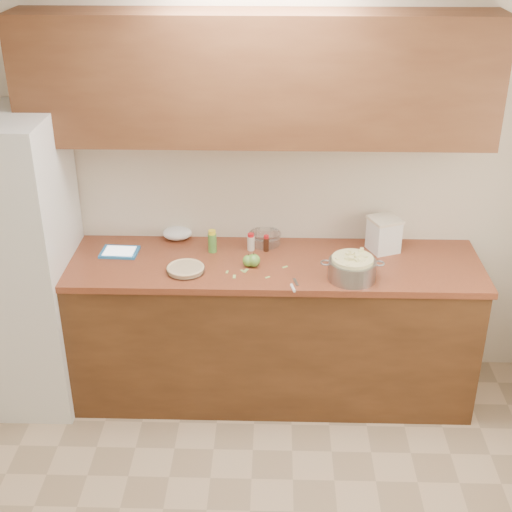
{
  "coord_description": "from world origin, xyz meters",
  "views": [
    {
      "loc": [
        0.11,
        -2.22,
        2.84
      ],
      "look_at": [
        0.0,
        1.43,
        0.98
      ],
      "focal_mm": 50.0,
      "sensor_mm": 36.0,
      "label": 1
    }
  ],
  "objects_px": {
    "tablet": "(120,252)",
    "colander": "(352,269)",
    "flour_canister": "(384,234)",
    "pie": "(186,269)"
  },
  "relations": [
    {
      "from": "colander",
      "to": "flour_canister",
      "type": "distance_m",
      "value": 0.43
    },
    {
      "from": "colander",
      "to": "flour_canister",
      "type": "bearing_deg",
      "value": 58.83
    },
    {
      "from": "flour_canister",
      "to": "colander",
      "type": "bearing_deg",
      "value": -121.17
    },
    {
      "from": "pie",
      "to": "colander",
      "type": "height_order",
      "value": "colander"
    },
    {
      "from": "pie",
      "to": "tablet",
      "type": "height_order",
      "value": "pie"
    },
    {
      "from": "tablet",
      "to": "colander",
      "type": "bearing_deg",
      "value": -8.79
    },
    {
      "from": "tablet",
      "to": "flour_canister",
      "type": "bearing_deg",
      "value": 5.92
    },
    {
      "from": "colander",
      "to": "flour_canister",
      "type": "xyz_separation_m",
      "value": [
        0.22,
        0.36,
        0.04
      ]
    },
    {
      "from": "pie",
      "to": "tablet",
      "type": "xyz_separation_m",
      "value": [
        -0.42,
        0.23,
        -0.01
      ]
    },
    {
      "from": "flour_canister",
      "to": "tablet",
      "type": "bearing_deg",
      "value": -176.93
    }
  ]
}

